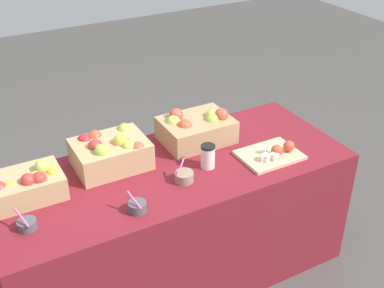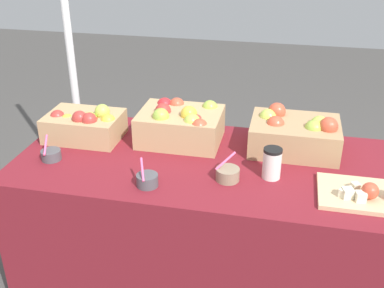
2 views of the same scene
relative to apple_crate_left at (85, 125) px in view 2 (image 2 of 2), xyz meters
The scene contains 10 objects.
table 0.85m from the apple_crate_left, ahead, with size 1.90×0.76×0.74m, color maroon.
apple_crate_left is the anchor object (origin of this frame).
apple_crate_middle 0.46m from the apple_crate_left, ahead, with size 0.38×0.29×0.19m.
apple_crate_right 0.97m from the apple_crate_left, ahead, with size 0.39×0.29×0.19m.
cutting_board_front 1.27m from the apple_crate_left, 11.98° to the right, with size 0.33×0.25×0.08m.
sample_bowl_near 0.54m from the apple_crate_left, 40.23° to the right, with size 0.09×0.09×0.11m.
sample_bowl_mid 0.75m from the apple_crate_left, 18.32° to the right, with size 0.10×0.10×0.11m.
sample_bowl_far 0.24m from the apple_crate_left, 104.81° to the right, with size 0.09×0.10×0.10m.
coffee_cup 0.90m from the apple_crate_left, 11.50° to the right, with size 0.08×0.08×0.13m.
tent_pole 0.59m from the apple_crate_left, 119.89° to the left, with size 0.04×0.04×1.90m, color white.
Camera 2 is at (0.20, -1.75, 1.71)m, focal length 43.67 mm.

